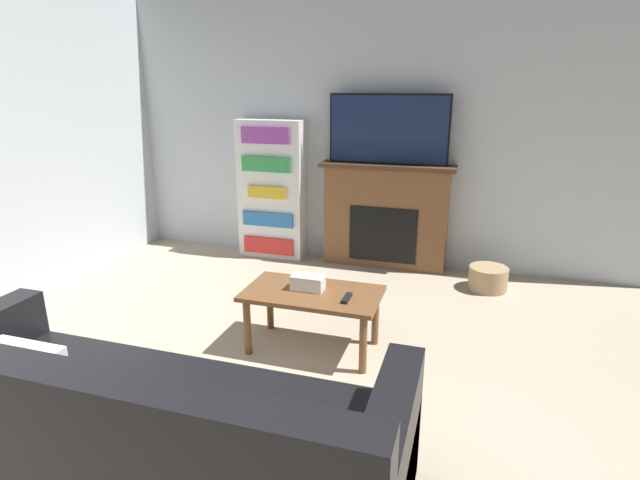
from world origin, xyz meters
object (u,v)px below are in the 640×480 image
bookshelf (272,190)px  coffee_table (312,300)px  fireplace (385,216)px  storage_basket (488,278)px  tv (388,129)px  couch (138,444)px

bookshelf → coffee_table: bearing=-60.1°
fireplace → storage_basket: fireplace is taller
tv → storage_basket: bearing=-17.8°
fireplace → couch: size_ratio=0.57×
tv → bookshelf: size_ratio=0.79×
storage_basket → couch: bearing=-116.6°
tv → coffee_table: bearing=-95.2°
fireplace → tv: 0.84m
couch → bookshelf: size_ratio=1.59×
tv → storage_basket: size_ratio=3.34×
bookshelf → storage_basket: size_ratio=4.21×
fireplace → couch: fireplace is taller
couch → coffee_table: 1.51m
tv → storage_basket: (1.01, -0.32, -1.26)m
storage_basket → bookshelf: bearing=171.7°
bookshelf → couch: bearing=-77.5°
coffee_table → bookshelf: bookshelf is taller
couch → coffee_table: (0.31, 1.48, 0.09)m
couch → coffee_table: couch is taller
couch → bookshelf: 3.39m
couch → storage_basket: bearing=63.4°
tv → couch: tv is taller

